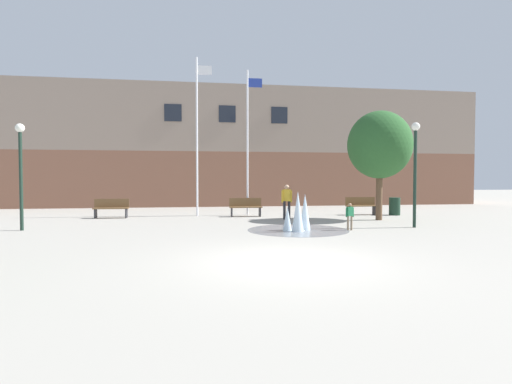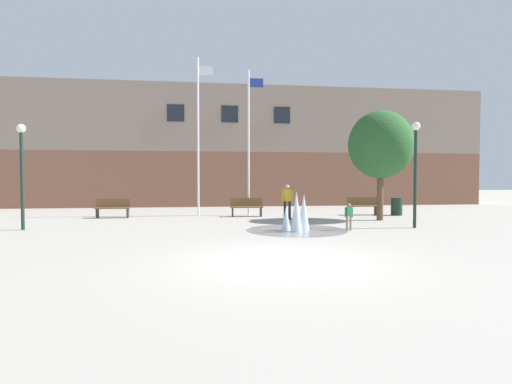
{
  "view_description": "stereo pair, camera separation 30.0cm",
  "coord_description": "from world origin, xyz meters",
  "px_view_note": "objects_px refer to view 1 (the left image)",
  "views": [
    {
      "loc": [
        -2.05,
        -8.76,
        1.89
      ],
      "look_at": [
        0.48,
        8.06,
        1.3
      ],
      "focal_mm": 28.0,
      "sensor_mm": 36.0,
      "label": 1
    },
    {
      "loc": [
        -1.76,
        -8.8,
        1.89
      ],
      "look_at": [
        0.48,
        8.06,
        1.3
      ],
      "focal_mm": 28.0,
      "sensor_mm": 36.0,
      "label": 2
    }
  ],
  "objects_px": {
    "flagpole_left": "(198,132)",
    "trash_can": "(395,206)",
    "park_bench_center": "(246,207)",
    "adult_near_bench": "(287,199)",
    "lamp_post_right_lane": "(415,159)",
    "street_tree_near_building": "(380,145)",
    "flagpole_right": "(248,138)",
    "park_bench_under_left_flagpole": "(111,208)",
    "lamp_post_left_lane": "(21,161)",
    "child_running": "(350,214)",
    "park_bench_under_right_flagpole": "(361,205)"
  },
  "relations": [
    {
      "from": "trash_can",
      "to": "street_tree_near_building",
      "type": "bearing_deg",
      "value": -131.29
    },
    {
      "from": "flagpole_left",
      "to": "lamp_post_left_lane",
      "type": "distance_m",
      "value": 8.07
    },
    {
      "from": "lamp_post_left_lane",
      "to": "trash_can",
      "type": "xyz_separation_m",
      "value": [
        16.3,
        3.64,
        -2.07
      ]
    },
    {
      "from": "park_bench_center",
      "to": "flagpole_right",
      "type": "height_order",
      "value": "flagpole_right"
    },
    {
      "from": "park_bench_center",
      "to": "lamp_post_right_lane",
      "type": "distance_m",
      "value": 8.21
    },
    {
      "from": "park_bench_under_left_flagpole",
      "to": "lamp_post_right_lane",
      "type": "distance_m",
      "value": 13.62
    },
    {
      "from": "lamp_post_left_lane",
      "to": "park_bench_under_right_flagpole",
      "type": "bearing_deg",
      "value": 15.53
    },
    {
      "from": "street_tree_near_building",
      "to": "flagpole_right",
      "type": "bearing_deg",
      "value": 149.7
    },
    {
      "from": "adult_near_bench",
      "to": "trash_can",
      "type": "distance_m",
      "value": 6.1
    },
    {
      "from": "trash_can",
      "to": "lamp_post_right_lane",
      "type": "bearing_deg",
      "value": -109.87
    },
    {
      "from": "adult_near_bench",
      "to": "flagpole_right",
      "type": "height_order",
      "value": "flagpole_right"
    },
    {
      "from": "child_running",
      "to": "lamp_post_right_lane",
      "type": "relative_size",
      "value": 0.25
    },
    {
      "from": "park_bench_center",
      "to": "adult_near_bench",
      "type": "height_order",
      "value": "adult_near_bench"
    },
    {
      "from": "lamp_post_left_lane",
      "to": "lamp_post_right_lane",
      "type": "relative_size",
      "value": 0.96
    },
    {
      "from": "park_bench_center",
      "to": "flagpole_right",
      "type": "xyz_separation_m",
      "value": [
        0.21,
        0.68,
        3.44
      ]
    },
    {
      "from": "park_bench_under_left_flagpole",
      "to": "flagpole_right",
      "type": "distance_m",
      "value": 7.47
    },
    {
      "from": "child_running",
      "to": "flagpole_left",
      "type": "relative_size",
      "value": 0.12
    },
    {
      "from": "park_bench_center",
      "to": "adult_near_bench",
      "type": "bearing_deg",
      "value": -44.9
    },
    {
      "from": "child_running",
      "to": "lamp_post_right_lane",
      "type": "bearing_deg",
      "value": 174.54
    },
    {
      "from": "park_bench_under_left_flagpole",
      "to": "street_tree_near_building",
      "type": "height_order",
      "value": "street_tree_near_building"
    },
    {
      "from": "park_bench_under_right_flagpole",
      "to": "park_bench_center",
      "type": "bearing_deg",
      "value": -179.7
    },
    {
      "from": "park_bench_center",
      "to": "child_running",
      "type": "height_order",
      "value": "child_running"
    },
    {
      "from": "child_running",
      "to": "flagpole_right",
      "type": "xyz_separation_m",
      "value": [
        -2.88,
        6.44,
        3.34
      ]
    },
    {
      "from": "park_bench_center",
      "to": "trash_can",
      "type": "bearing_deg",
      "value": -3.09
    },
    {
      "from": "park_bench_under_left_flagpole",
      "to": "trash_can",
      "type": "relative_size",
      "value": 1.78
    },
    {
      "from": "adult_near_bench",
      "to": "park_bench_under_left_flagpole",
      "type": "bearing_deg",
      "value": -158.23
    },
    {
      "from": "flagpole_right",
      "to": "street_tree_near_building",
      "type": "xyz_separation_m",
      "value": [
        5.54,
        -3.24,
        -0.54
      ]
    },
    {
      "from": "park_bench_under_left_flagpole",
      "to": "park_bench_center",
      "type": "relative_size",
      "value": 1.0
    },
    {
      "from": "child_running",
      "to": "trash_can",
      "type": "height_order",
      "value": "child_running"
    },
    {
      "from": "trash_can",
      "to": "child_running",
      "type": "bearing_deg",
      "value": -130.38
    },
    {
      "from": "park_bench_under_right_flagpole",
      "to": "flagpole_left",
      "type": "relative_size",
      "value": 0.2
    },
    {
      "from": "park_bench_under_right_flagpole",
      "to": "trash_can",
      "type": "bearing_deg",
      "value": -15.35
    },
    {
      "from": "park_bench_under_right_flagpole",
      "to": "street_tree_near_building",
      "type": "relative_size",
      "value": 0.33
    },
    {
      "from": "park_bench_under_right_flagpole",
      "to": "trash_can",
      "type": "height_order",
      "value": "park_bench_under_right_flagpole"
    },
    {
      "from": "park_bench_under_left_flagpole",
      "to": "adult_near_bench",
      "type": "relative_size",
      "value": 1.01
    },
    {
      "from": "adult_near_bench",
      "to": "park_bench_center",
      "type": "bearing_deg",
      "value": 169.87
    },
    {
      "from": "park_bench_center",
      "to": "adult_near_bench",
      "type": "relative_size",
      "value": 1.01
    },
    {
      "from": "park_bench_under_left_flagpole",
      "to": "flagpole_right",
      "type": "height_order",
      "value": "flagpole_right"
    },
    {
      "from": "lamp_post_left_lane",
      "to": "trash_can",
      "type": "height_order",
      "value": "lamp_post_left_lane"
    },
    {
      "from": "lamp_post_right_lane",
      "to": "child_running",
      "type": "bearing_deg",
      "value": -171.42
    },
    {
      "from": "flagpole_left",
      "to": "park_bench_center",
      "type": "bearing_deg",
      "value": -16.25
    },
    {
      "from": "park_bench_under_right_flagpole",
      "to": "lamp_post_right_lane",
      "type": "distance_m",
      "value": 5.79
    },
    {
      "from": "adult_near_bench",
      "to": "flagpole_right",
      "type": "distance_m",
      "value": 4.08
    },
    {
      "from": "flagpole_right",
      "to": "trash_can",
      "type": "bearing_deg",
      "value": -8.36
    },
    {
      "from": "lamp_post_left_lane",
      "to": "trash_can",
      "type": "relative_size",
      "value": 4.28
    },
    {
      "from": "trash_can",
      "to": "park_bench_center",
      "type": "bearing_deg",
      "value": 176.91
    },
    {
      "from": "park_bench_under_right_flagpole",
      "to": "adult_near_bench",
      "type": "relative_size",
      "value": 1.01
    },
    {
      "from": "flagpole_left",
      "to": "trash_can",
      "type": "xyz_separation_m",
      "value": [
        9.97,
        -1.09,
        -3.74
      ]
    },
    {
      "from": "park_bench_under_left_flagpole",
      "to": "lamp_post_right_lane",
      "type": "relative_size",
      "value": 0.4
    },
    {
      "from": "adult_near_bench",
      "to": "lamp_post_right_lane",
      "type": "xyz_separation_m",
      "value": [
        4.17,
        -3.66,
        1.68
      ]
    }
  ]
}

